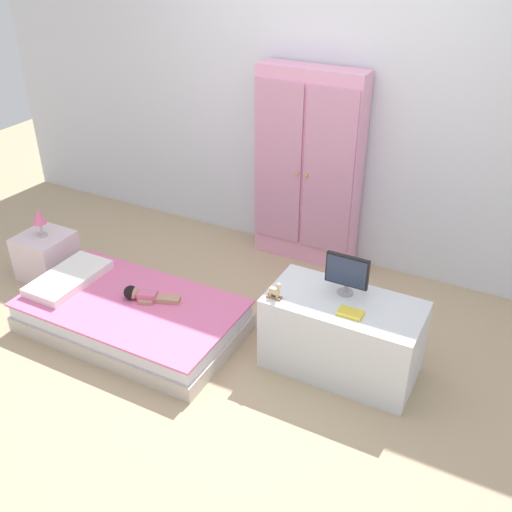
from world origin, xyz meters
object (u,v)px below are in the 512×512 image
object	(u,v)px
nightstand	(47,256)
tv_monitor	(347,272)
rocking_horse_toy	(275,291)
book_yellow	(350,313)
doll	(141,295)
tv_stand	(342,335)
table_lamp	(39,218)
bed	(132,316)
wardrobe	(308,169)

from	to	relation	value
nightstand	tv_monitor	bearing A→B (deg)	3.10
rocking_horse_toy	book_yellow	world-z (taller)	rocking_horse_toy
book_yellow	doll	bearing A→B (deg)	-174.84
doll	nightstand	world-z (taller)	nightstand
nightstand	tv_stand	xyz separation A→B (m)	(2.45, 0.05, 0.08)
tv_monitor	rocking_horse_toy	xyz separation A→B (m)	(-0.35, -0.25, -0.10)
table_lamp	tv_monitor	bearing A→B (deg)	3.10
table_lamp	doll	bearing A→B (deg)	-9.93
tv_stand	bed	bearing A→B (deg)	-167.84
rocking_horse_toy	doll	bearing A→B (deg)	-175.69
book_yellow	nightstand	bearing A→B (deg)	178.64
wardrobe	rocking_horse_toy	xyz separation A→B (m)	(0.38, -1.35, -0.22)
table_lamp	wardrobe	bearing A→B (deg)	36.23
tv_monitor	rocking_horse_toy	world-z (taller)	tv_monitor
book_yellow	bed	bearing A→B (deg)	-172.47
tv_stand	book_yellow	world-z (taller)	book_yellow
doll	nightstand	size ratio (longest dim) A/B	1.02
nightstand	wardrobe	distance (m)	2.17
bed	doll	bearing A→B (deg)	54.75
bed	tv_stand	bearing A→B (deg)	12.16
wardrobe	tv_stand	size ratio (longest dim) A/B	1.67
wardrobe	rocking_horse_toy	bearing A→B (deg)	-74.18
wardrobe	tv_stand	world-z (taller)	wardrobe
bed	table_lamp	world-z (taller)	table_lamp
tv_stand	table_lamp	bearing A→B (deg)	-178.86
doll	book_yellow	xyz separation A→B (m)	(1.44, 0.13, 0.25)
bed	rocking_horse_toy	xyz separation A→B (m)	(1.03, 0.14, 0.45)
table_lamp	bed	bearing A→B (deg)	-13.88
wardrobe	tv_monitor	size ratio (longest dim) A/B	5.86
table_lamp	book_yellow	xyz separation A→B (m)	(2.52, -0.06, 0.00)
doll	book_yellow	world-z (taller)	book_yellow
doll	rocking_horse_toy	world-z (taller)	rocking_horse_toy
rocking_horse_toy	book_yellow	distance (m)	0.46
bed	nightstand	size ratio (longest dim) A/B	3.97
nightstand	book_yellow	world-z (taller)	book_yellow
nightstand	table_lamp	world-z (taller)	table_lamp
table_lamp	wardrobe	size ratio (longest dim) A/B	0.14
tv_stand	tv_monitor	bearing A→B (deg)	111.94
table_lamp	book_yellow	bearing A→B (deg)	-1.36
doll	rocking_horse_toy	bearing A→B (deg)	4.31
rocking_horse_toy	tv_stand	bearing A→B (deg)	23.02
nightstand	table_lamp	bearing A→B (deg)	180.00
table_lamp	book_yellow	world-z (taller)	table_lamp
bed	tv_monitor	xyz separation A→B (m)	(1.38, 0.39, 0.55)
table_lamp	rocking_horse_toy	distance (m)	2.07
tv_monitor	bed	bearing A→B (deg)	-164.36
tv_stand	rocking_horse_toy	xyz separation A→B (m)	(-0.39, -0.16, 0.31)
nightstand	tv_monitor	size ratio (longest dim) A/B	1.41
wardrobe	bed	bearing A→B (deg)	-113.46
nightstand	rocking_horse_toy	size ratio (longest dim) A/B	3.30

